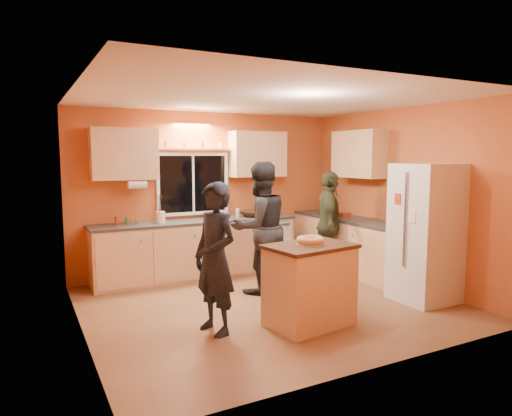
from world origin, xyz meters
TOP-DOWN VIEW (x-y plane):
  - ground at (0.00, 0.00)m, footprint 4.50×4.50m
  - room_shell at (0.12, 0.41)m, footprint 4.54×4.04m
  - back_counter at (0.01, 1.70)m, footprint 4.23×0.62m
  - right_counter at (1.95, 0.50)m, footprint 0.62×1.84m
  - refrigerator at (1.89, -0.80)m, footprint 0.72×0.70m
  - island at (0.05, -0.84)m, footprint 1.03×0.78m
  - bundt_pastry at (0.05, -0.84)m, footprint 0.31×0.31m
  - person_left at (-0.97, -0.55)m, footprint 0.53×0.68m
  - person_center at (0.15, 0.53)m, footprint 0.94×0.77m
  - person_right at (1.50, 0.77)m, footprint 0.86×1.04m
  - mixing_bowl at (0.62, 1.67)m, footprint 0.52×0.52m
  - utensil_crock at (-0.93, 1.68)m, footprint 0.14×0.14m
  - potted_plant at (1.99, -0.26)m, footprint 0.33×0.30m
  - red_box at (1.94, 0.93)m, footprint 0.16×0.12m

SIDE VIEW (x-z plane):
  - ground at x=0.00m, z-range 0.00..0.00m
  - back_counter at x=0.01m, z-range 0.00..0.90m
  - right_counter at x=1.95m, z-range 0.00..0.90m
  - island at x=0.05m, z-range 0.01..0.93m
  - person_left at x=-0.97m, z-range 0.00..1.63m
  - person_right at x=1.50m, z-range 0.00..1.67m
  - refrigerator at x=1.89m, z-range 0.00..1.80m
  - person_center at x=0.15m, z-range 0.00..1.82m
  - red_box at x=1.94m, z-range 0.90..0.97m
  - mixing_bowl at x=0.62m, z-range 0.90..1.00m
  - bundt_pastry at x=0.05m, z-range 0.92..1.01m
  - utensil_crock at x=-0.93m, z-range 0.90..1.07m
  - potted_plant at x=1.99m, z-range 0.90..1.21m
  - room_shell at x=0.12m, z-range 0.31..2.92m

